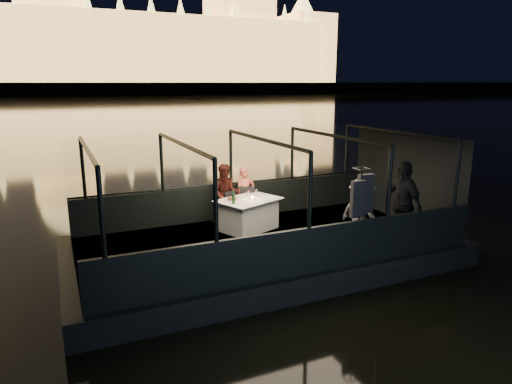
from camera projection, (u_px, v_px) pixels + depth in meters
name	position (u px, v px, depth m)	size (l,w,h in m)	color
river_water	(75.00, 105.00, 81.52)	(500.00, 500.00, 0.00)	black
boat_hull	(263.00, 261.00, 10.49)	(8.60, 4.40, 1.00)	black
boat_deck	(263.00, 241.00, 10.38)	(8.00, 4.00, 0.04)	black
gunwale_port	(231.00, 201.00, 12.05)	(8.00, 0.08, 0.90)	black
gunwale_starboard	(308.00, 251.00, 8.49)	(8.00, 0.08, 0.90)	black
cabin_glass_port	(231.00, 158.00, 11.78)	(8.00, 0.02, 1.40)	#99B2B2
cabin_glass_starboard	(310.00, 191.00, 8.23)	(8.00, 0.02, 1.40)	#99B2B2
cabin_roof_glass	(264.00, 140.00, 9.84)	(8.00, 4.00, 0.02)	#99B2B2
end_wall_fore	(70.00, 212.00, 8.52)	(0.02, 4.00, 2.30)	black
end_wall_aft	(405.00, 177.00, 11.69)	(0.02, 4.00, 2.30)	black
canopy_ribs	(263.00, 191.00, 10.11)	(8.00, 4.00, 2.30)	black
embankment	(58.00, 90.00, 196.71)	(400.00, 140.00, 6.00)	#423D33
parliament_building	(52.00, 9.00, 159.09)	(220.00, 32.00, 60.00)	#F2D18C
dining_table_central	(249.00, 214.00, 11.07)	(1.45, 1.05, 0.77)	white
chair_port_left	(233.00, 208.00, 11.38)	(0.39, 0.39, 0.83)	black
chair_port_right	(249.00, 206.00, 11.53)	(0.43, 0.43, 0.92)	black
coat_stand	(359.00, 215.00, 9.19)	(0.53, 0.42, 1.90)	black
person_woman_coral	(245.00, 193.00, 11.71)	(0.51, 0.34, 1.41)	#ED6E56
person_man_maroon	(226.00, 195.00, 11.50)	(0.73, 0.57, 1.53)	#3E1611
passenger_stripe	(361.00, 209.00, 9.81)	(0.99, 0.56, 1.53)	silver
passenger_dark	(402.00, 208.00, 9.90)	(1.11, 0.47, 1.89)	black
wine_bottle	(233.00, 198.00, 10.53)	(0.07, 0.07, 0.31)	#153918
bread_basket	(232.00, 199.00, 10.86)	(0.22, 0.22, 0.09)	brown
amber_candle	(252.00, 198.00, 10.95)	(0.05, 0.05, 0.07)	#FF9C3F
plate_near	(267.00, 200.00, 10.86)	(0.24, 0.24, 0.01)	silver
plate_far	(232.00, 201.00, 10.83)	(0.26, 0.26, 0.02)	silver
wine_glass_white	(237.00, 200.00, 10.56)	(0.06, 0.06, 0.18)	silver
wine_glass_red	(256.00, 193.00, 11.18)	(0.06, 0.06, 0.19)	silver
wine_glass_empty	(255.00, 197.00, 10.78)	(0.06, 0.06, 0.19)	silver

